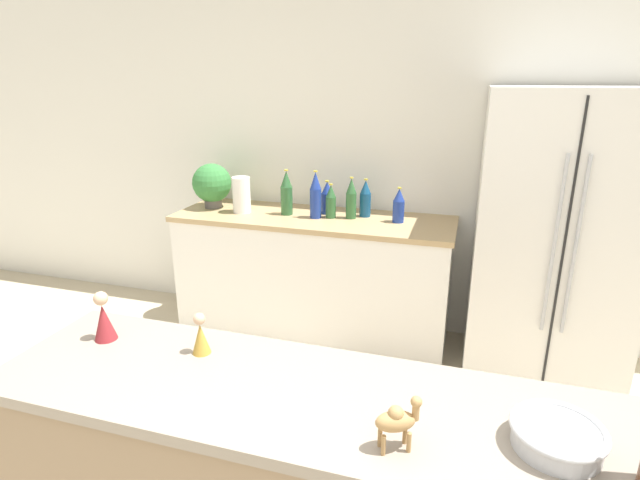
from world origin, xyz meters
The scene contains 16 objects.
wall_back centered at (0.00, 2.73, 1.27)m, with size 8.00×0.06×2.55m.
back_counter centered at (-0.51, 2.40, 0.44)m, with size 1.91×0.63×0.89m.
refrigerator centered at (0.99, 2.33, 0.87)m, with size 0.88×0.74×1.74m.
potted_plant centered at (-1.28, 2.42, 1.06)m, with size 0.28×0.28×0.32m.
paper_towel_roll centered at (-1.01, 2.35, 1.01)m, with size 0.12×0.12×0.25m.
back_bottle_0 centered at (-0.48, 2.37, 1.04)m, with size 0.08×0.08×0.32m.
back_bottle_1 centered at (-0.25, 2.42, 1.02)m, with size 0.07×0.07×0.28m.
back_bottle_2 centered at (-0.44, 2.50, 1.00)m, with size 0.08×0.08×0.23m.
back_bottle_3 centered at (-0.70, 2.39, 1.03)m, with size 0.08×0.08×0.31m.
back_bottle_4 centered at (0.07, 2.42, 1.00)m, with size 0.08×0.08×0.23m.
back_bottle_5 centered at (-0.17, 2.50, 1.01)m, with size 0.08×0.08×0.26m.
back_bottle_6 centered at (-0.38, 2.40, 1.00)m, with size 0.07×0.07×0.23m.
fruit_bowl centered at (0.75, 0.36, 0.99)m, with size 0.22×0.22×0.06m.
camel_figurine centered at (0.39, 0.25, 1.03)m, with size 0.11×0.09×0.14m.
wise_man_figurine_blue centered at (-0.62, 0.49, 1.02)m, with size 0.07×0.07×0.17m.
wise_man_figurine_crimson centered at (-0.27, 0.50, 1.01)m, with size 0.06×0.06×0.14m.
Camera 1 is at (0.50, -0.73, 1.79)m, focal length 28.00 mm.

